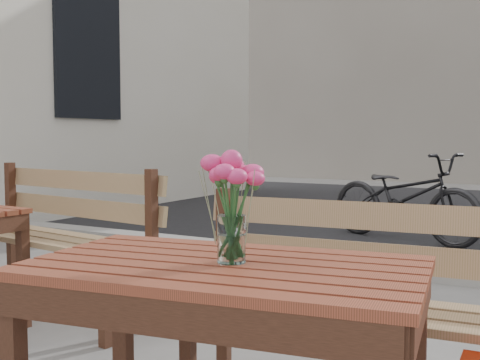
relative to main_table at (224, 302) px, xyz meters
The scene contains 5 objects.
main_table is the anchor object (origin of this frame).
main_bench 0.73m from the main_table, 72.41° to the left, with size 1.42×0.54×0.87m.
main_vase 0.32m from the main_table, 43.43° to the left, with size 0.18×0.18×0.33m.
second_bench 2.12m from the main_table, 147.96° to the left, with size 1.51×0.62×0.91m.
bicycle 4.68m from the main_table, 97.86° to the left, with size 0.60×1.72×0.91m, color black.
Camera 1 is at (0.74, -1.56, 1.07)m, focal length 45.00 mm.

